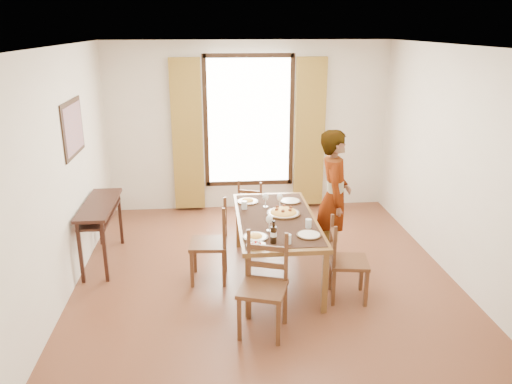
{
  "coord_description": "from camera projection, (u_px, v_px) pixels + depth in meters",
  "views": [
    {
      "loc": [
        -0.61,
        -5.41,
        2.91
      ],
      "look_at": [
        -0.09,
        0.26,
        1.0
      ],
      "focal_mm": 35.0,
      "sensor_mm": 36.0,
      "label": 1
    }
  ],
  "objects": [
    {
      "name": "wine_glass_b",
      "position": [
        280.0,
        200.0,
        6.17
      ],
      "size": [
        0.08,
        0.08,
        0.18
      ],
      "primitive_type": null,
      "color": "white",
      "rests_on": "dining_table"
    },
    {
      "name": "ground",
      "position": [
        265.0,
        276.0,
        6.08
      ],
      "size": [
        5.0,
        5.0,
        0.0
      ],
      "primitive_type": "plane",
      "color": "#552D1A",
      "rests_on": "ground"
    },
    {
      "name": "wine_glass_a",
      "position": [
        269.0,
        223.0,
        5.47
      ],
      "size": [
        0.08,
        0.08,
        0.18
      ],
      "primitive_type": null,
      "color": "white",
      "rests_on": "dining_table"
    },
    {
      "name": "plate_se",
      "position": [
        309.0,
        234.0,
        5.35
      ],
      "size": [
        0.27,
        0.27,
        0.05
      ],
      "primitive_type": null,
      "color": "silver",
      "rests_on": "dining_table"
    },
    {
      "name": "tumbler_b",
      "position": [
        244.0,
        205.0,
        6.13
      ],
      "size": [
        0.07,
        0.07,
        0.1
      ],
      "primitive_type": "cylinder",
      "color": "silver",
      "rests_on": "dining_table"
    },
    {
      "name": "room_shell",
      "position": [
        264.0,
        151.0,
        5.71
      ],
      "size": [
        4.6,
        5.1,
        2.74
      ],
      "color": "silver",
      "rests_on": "ground"
    },
    {
      "name": "chair_south",
      "position": [
        264.0,
        288.0,
        4.88
      ],
      "size": [
        0.56,
        0.56,
        1.0
      ],
      "rotation": [
        0.0,
        0.0,
        -0.32
      ],
      "color": "brown",
      "rests_on": "ground"
    },
    {
      "name": "tumbler_c",
      "position": [
        288.0,
        239.0,
        5.16
      ],
      "size": [
        0.07,
        0.07,
        0.1
      ],
      "primitive_type": "cylinder",
      "color": "silver",
      "rests_on": "dining_table"
    },
    {
      "name": "wine_glass_c",
      "position": [
        265.0,
        200.0,
        6.19
      ],
      "size": [
        0.08,
        0.08,
        0.18
      ],
      "primitive_type": null,
      "color": "white",
      "rests_on": "dining_table"
    },
    {
      "name": "chair_north",
      "position": [
        252.0,
        209.0,
        7.2
      ],
      "size": [
        0.48,
        0.48,
        0.84
      ],
      "rotation": [
        0.0,
        0.0,
        2.79
      ],
      "color": "brown",
      "rests_on": "ground"
    },
    {
      "name": "tumbler_a",
      "position": [
        308.0,
        223.0,
        5.57
      ],
      "size": [
        0.07,
        0.07,
        0.1
      ],
      "primitive_type": "cylinder",
      "color": "silver",
      "rests_on": "dining_table"
    },
    {
      "name": "dining_table",
      "position": [
        276.0,
        223.0,
        5.89
      ],
      "size": [
        0.92,
        1.86,
        0.76
      ],
      "color": "brown",
      "rests_on": "ground"
    },
    {
      "name": "chair_east",
      "position": [
        346.0,
        263.0,
        5.48
      ],
      "size": [
        0.47,
        0.47,
        0.93
      ],
      "rotation": [
        0.0,
        0.0,
        1.42
      ],
      "color": "brown",
      "rests_on": "ground"
    },
    {
      "name": "caprese_plate",
      "position": [
        256.0,
        244.0,
        5.11
      ],
      "size": [
        0.2,
        0.2,
        0.04
      ],
      "primitive_type": null,
      "color": "silver",
      "rests_on": "dining_table"
    },
    {
      "name": "plate_sw",
      "position": [
        255.0,
        236.0,
        5.3
      ],
      "size": [
        0.27,
        0.27,
        0.05
      ],
      "primitive_type": null,
      "color": "silver",
      "rests_on": "dining_table"
    },
    {
      "name": "plate_nw",
      "position": [
        248.0,
        200.0,
        6.37
      ],
      "size": [
        0.27,
        0.27,
        0.05
      ],
      "primitive_type": null,
      "color": "silver",
      "rests_on": "dining_table"
    },
    {
      "name": "man",
      "position": [
        334.0,
        198.0,
        6.22
      ],
      "size": [
        0.8,
        0.67,
        1.73
      ],
      "primitive_type": "imported",
      "rotation": [
        0.0,
        0.0,
        1.36
      ],
      "color": "gray",
      "rests_on": "ground"
    },
    {
      "name": "chair_west",
      "position": [
        212.0,
        244.0,
        5.88
      ],
      "size": [
        0.46,
        0.46,
        0.98
      ],
      "rotation": [
        0.0,
        0.0,
        -1.64
      ],
      "color": "brown",
      "rests_on": "ground"
    },
    {
      "name": "pasta_platter",
      "position": [
        284.0,
        211.0,
        5.95
      ],
      "size": [
        0.4,
        0.4,
        0.1
      ],
      "primitive_type": null,
      "color": "#CF651A",
      "rests_on": "dining_table"
    },
    {
      "name": "plate_ne",
      "position": [
        290.0,
        200.0,
        6.39
      ],
      "size": [
        0.27,
        0.27,
        0.05
      ],
      "primitive_type": null,
      "color": "silver",
      "rests_on": "dining_table"
    },
    {
      "name": "wine_bottle",
      "position": [
        274.0,
        232.0,
        5.15
      ],
      "size": [
        0.07,
        0.07,
        0.25
      ],
      "primitive_type": null,
      "color": "black",
      "rests_on": "dining_table"
    },
    {
      "name": "console_table",
      "position": [
        100.0,
        212.0,
        6.26
      ],
      "size": [
        0.38,
        1.2,
        0.8
      ],
      "color": "black",
      "rests_on": "ground"
    }
  ]
}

